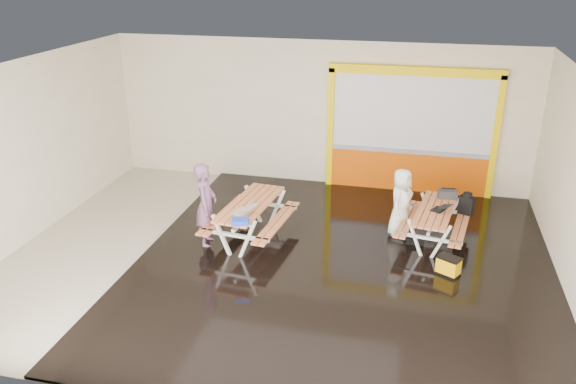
% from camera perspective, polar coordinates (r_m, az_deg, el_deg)
% --- Properties ---
extents(room, '(10.02, 8.02, 3.52)m').
position_cam_1_polar(room, '(10.15, -1.17, 2.02)').
color(room, '#BAB19E').
rests_on(room, ground).
extents(deck, '(7.50, 7.98, 0.05)m').
position_cam_1_polar(deck, '(10.67, 5.47, -7.25)').
color(deck, black).
rests_on(deck, room).
extents(kiosk, '(3.88, 0.16, 3.00)m').
position_cam_1_polar(kiosk, '(13.69, 12.02, 5.64)').
color(kiosk, '#D14F04').
rests_on(kiosk, room).
extents(picnic_table_left, '(1.59, 2.17, 0.81)m').
position_cam_1_polar(picnic_table_left, '(11.32, -3.74, -1.97)').
color(picnic_table_left, '#D27745').
rests_on(picnic_table_left, deck).
extents(picnic_table_right, '(1.50, 1.99, 0.73)m').
position_cam_1_polar(picnic_table_right, '(11.57, 14.30, -2.43)').
color(picnic_table_right, '#D27745').
rests_on(picnic_table_right, deck).
extents(person_left, '(0.50, 0.67, 1.68)m').
position_cam_1_polar(person_left, '(11.14, -8.11, -1.28)').
color(person_left, '#72496C').
rests_on(person_left, deck).
extents(person_right, '(0.63, 0.78, 1.38)m').
position_cam_1_polar(person_right, '(11.58, 11.11, -1.00)').
color(person_right, white).
rests_on(person_right, deck).
extents(laptop_left, '(0.50, 0.47, 0.17)m').
position_cam_1_polar(laptop_left, '(10.81, -4.32, -1.79)').
color(laptop_left, silver).
rests_on(laptop_left, picnic_table_left).
extents(laptop_right, '(0.43, 0.42, 0.14)m').
position_cam_1_polar(laptop_right, '(11.44, 14.88, -1.58)').
color(laptop_right, black).
rests_on(laptop_right, picnic_table_right).
extents(blue_pouch, '(0.35, 0.28, 0.09)m').
position_cam_1_polar(blue_pouch, '(10.39, -4.74, -2.92)').
color(blue_pouch, '#1B3CC0').
rests_on(blue_pouch, picnic_table_left).
extents(toolbox, '(0.39, 0.22, 0.22)m').
position_cam_1_polar(toolbox, '(12.06, 15.52, -0.19)').
color(toolbox, black).
rests_on(toolbox, picnic_table_right).
extents(backpack, '(0.33, 0.28, 0.47)m').
position_cam_1_polar(backpack, '(12.08, 17.25, -1.16)').
color(backpack, black).
rests_on(backpack, picnic_table_right).
extents(dark_case, '(0.35, 0.27, 0.13)m').
position_cam_1_polar(dark_case, '(11.61, 12.44, -4.61)').
color(dark_case, black).
rests_on(dark_case, deck).
extents(fluke_bag, '(0.47, 0.42, 0.34)m').
position_cam_1_polar(fluke_bag, '(10.60, 15.59, -7.08)').
color(fluke_bag, black).
rests_on(fluke_bag, deck).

